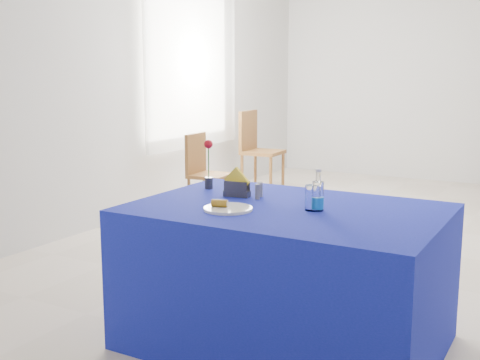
% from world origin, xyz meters
% --- Properties ---
extents(floor, '(7.00, 7.00, 0.00)m').
position_xyz_m(floor, '(0.00, 0.00, 0.00)').
color(floor, beige).
rests_on(floor, ground).
extents(room_shell, '(7.00, 7.00, 7.00)m').
position_xyz_m(room_shell, '(0.00, 0.00, 1.75)').
color(room_shell, silver).
rests_on(room_shell, ground).
extents(window_pane, '(0.04, 1.50, 1.60)m').
position_xyz_m(window_pane, '(-2.47, 0.80, 1.55)').
color(window_pane, white).
rests_on(window_pane, room_shell).
extents(curtain, '(0.04, 1.75, 1.85)m').
position_xyz_m(curtain, '(-2.40, 0.80, 1.55)').
color(curtain, white).
rests_on(curtain, room_shell).
extents(plate, '(0.25, 0.25, 0.01)m').
position_xyz_m(plate, '(-0.11, -2.31, 0.77)').
color(plate, white).
rests_on(plate, blue_table).
extents(drinking_glass, '(0.07, 0.07, 0.13)m').
position_xyz_m(drinking_glass, '(0.26, -2.10, 0.82)').
color(drinking_glass, white).
rests_on(drinking_glass, blue_table).
extents(salt_shaker, '(0.03, 0.03, 0.08)m').
position_xyz_m(salt_shaker, '(-0.13, -1.93, 0.80)').
color(salt_shaker, slate).
rests_on(salt_shaker, blue_table).
extents(pepper_shaker, '(0.03, 0.03, 0.08)m').
position_xyz_m(pepper_shaker, '(-0.11, -1.99, 0.80)').
color(pepper_shaker, slate).
rests_on(pepper_shaker, blue_table).
extents(blue_table, '(1.60, 1.10, 0.76)m').
position_xyz_m(blue_table, '(0.11, -2.09, 0.38)').
color(blue_table, '#101D94').
rests_on(blue_table, floor).
extents(water_bottle, '(0.06, 0.06, 0.21)m').
position_xyz_m(water_bottle, '(0.29, -2.09, 0.83)').
color(water_bottle, white).
rests_on(water_bottle, blue_table).
extents(napkin_holder, '(0.16, 0.08, 0.17)m').
position_xyz_m(napkin_holder, '(-0.25, -1.99, 0.81)').
color(napkin_holder, '#333438').
rests_on(napkin_holder, blue_table).
extents(rose_vase, '(0.05, 0.05, 0.30)m').
position_xyz_m(rose_vase, '(-0.51, -1.87, 0.91)').
color(rose_vase, '#28292E').
rests_on(rose_vase, blue_table).
extents(chair_win_a, '(0.40, 0.40, 0.84)m').
position_xyz_m(chair_win_a, '(-1.91, 0.23, 0.49)').
color(chair_win_a, brown).
rests_on(chair_win_a, floor).
extents(chair_win_b, '(0.47, 0.47, 1.00)m').
position_xyz_m(chair_win_b, '(-2.03, 1.61, 0.58)').
color(chair_win_b, brown).
rests_on(chair_win_b, floor).
extents(banana_pieces, '(0.09, 0.06, 0.04)m').
position_xyz_m(banana_pieces, '(-0.16, -2.32, 0.79)').
color(banana_pieces, gold).
rests_on(banana_pieces, plate).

